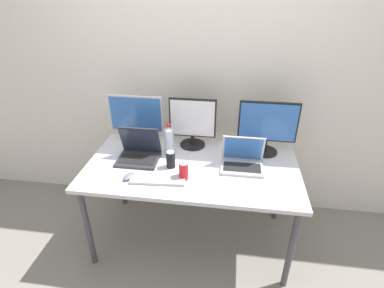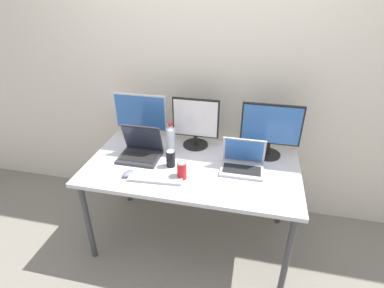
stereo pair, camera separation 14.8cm
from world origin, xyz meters
TOP-DOWN VIEW (x-y plane):
  - ground_plane at (0.00, 0.00)m, footprint 16.00×16.00m
  - wall_back at (0.00, 0.59)m, footprint 7.00×0.08m
  - work_desk at (0.00, 0.00)m, footprint 1.56×0.83m
  - monitor_left at (-0.50, 0.30)m, footprint 0.44×0.17m
  - monitor_center at (-0.04, 0.30)m, footprint 0.37×0.21m
  - monitor_right at (0.54, 0.27)m, footprint 0.45×0.20m
  - laptop_silver at (-0.41, 0.04)m, footprint 0.31×0.25m
  - laptop_secondary at (0.37, 0.04)m, footprint 0.30×0.23m
  - keyboard_main at (-0.21, -0.22)m, footprint 0.38×0.16m
  - mouse_by_keyboard at (-0.41, -0.23)m, footprint 0.09×0.11m
  - water_bottle at (-0.20, 0.14)m, footprint 0.07×0.07m
  - soda_can_near_keyboard at (-0.15, -0.04)m, footprint 0.07×0.07m
  - soda_can_by_laptop at (-0.03, -0.17)m, footprint 0.07×0.07m

SIDE VIEW (x-z plane):
  - ground_plane at x=0.00m, z-range 0.00..0.00m
  - work_desk at x=0.00m, z-range 0.31..1.05m
  - keyboard_main at x=-0.21m, z-range 0.74..0.76m
  - mouse_by_keyboard at x=-0.41m, z-range 0.74..0.77m
  - laptop_secondary at x=0.37m, z-range 0.68..0.91m
  - laptop_silver at x=-0.41m, z-range 0.67..0.92m
  - soda_can_near_keyboard at x=-0.15m, z-range 0.74..0.87m
  - soda_can_by_laptop at x=-0.03m, z-range 0.74..0.87m
  - water_bottle at x=-0.20m, z-range 0.73..0.99m
  - monitor_center at x=-0.04m, z-range 0.74..1.15m
  - monitor_left at x=-0.50m, z-range 0.76..1.17m
  - monitor_right at x=0.54m, z-range 0.76..1.18m
  - wall_back at x=0.00m, z-range 0.00..2.60m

